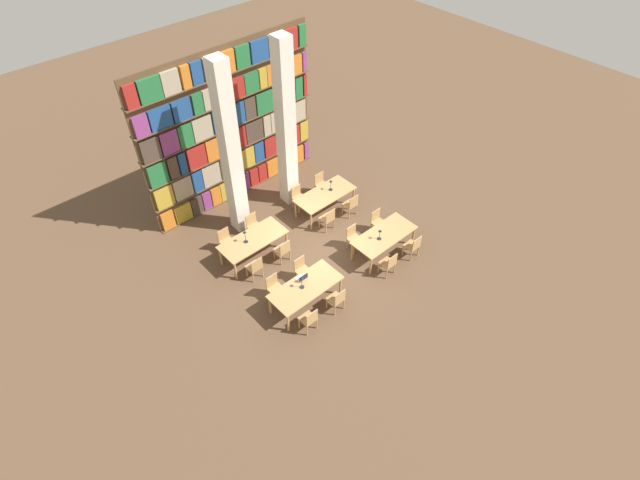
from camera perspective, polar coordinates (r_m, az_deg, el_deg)
The scene contains 29 objects.
ground_plane at distance 16.25m, azimuth -0.31°, elevation -1.48°, with size 40.00×40.00×0.00m, color brown.
bookshelf_bank at distance 17.32m, azimuth -10.06°, elevation 12.38°, with size 6.60×0.35×5.50m.
pillar_left at distance 15.54m, azimuth -10.21°, elevation 9.77°, with size 0.49×0.49×6.00m.
pillar_center at distance 16.55m, azimuth -3.93°, elevation 12.74°, with size 0.49×0.49×6.00m.
reading_table_0 at distance 14.36m, azimuth -1.66°, elevation -5.53°, with size 2.16×0.98×0.76m.
chair_0 at distance 13.95m, azimuth -1.24°, elevation -9.03°, with size 0.42×0.40×0.88m.
chair_1 at distance 14.72m, azimuth -5.21°, elevation -5.39°, with size 0.42×0.40×0.88m.
chair_2 at distance 14.38m, azimuth 1.94°, elevation -6.78°, with size 0.42×0.40×0.88m.
chair_3 at distance 15.13m, azimuth -2.08°, elevation -3.37°, with size 0.42×0.40×0.88m.
desk_lamp_0 at distance 14.08m, azimuth -2.10°, elevation -4.68°, with size 0.14×0.14×0.42m.
laptop at distance 14.47m, azimuth -2.08°, elevation -4.34°, with size 0.32×0.22×0.21m.
reading_table_1 at distance 15.94m, azimuth 7.33°, elevation 0.42°, with size 2.16×0.98×0.76m.
chair_4 at distance 15.43m, azimuth 7.87°, elevation -2.65°, with size 0.42×0.40×0.88m.
chair_5 at distance 16.13m, azimuth 3.84°, elevation 0.33°, with size 0.42×0.40×0.88m.
chair_6 at distance 16.09m, azimuth 10.59°, elevation -0.65°, with size 0.42×0.40×0.88m.
chair_7 at distance 16.75m, azimuth 6.60°, elevation 2.14°, with size 0.42×0.40×0.88m.
desk_lamp_1 at distance 15.55m, azimuth 6.86°, elevation 0.82°, with size 0.14×0.14×0.40m.
reading_table_2 at distance 15.81m, azimuth -7.65°, elevation -0.08°, with size 2.16×0.98×0.76m.
chair_8 at distance 15.32m, azimuth -7.43°, elevation -3.07°, with size 0.42×0.40×0.88m.
chair_9 at distance 16.26m, azimuth -10.66°, elevation -0.04°, with size 0.42×0.40×0.88m.
chair_10 at distance 15.73m, azimuth -4.27°, elevation -1.14°, with size 0.42×0.40×0.88m.
chair_11 at distance 16.65m, azimuth -7.60°, elevation 1.70°, with size 0.42×0.40×0.88m.
desk_lamp_2 at distance 15.48m, azimuth -8.58°, elevation 0.62°, with size 0.14×0.14×0.47m.
reading_table_3 at distance 17.33m, azimuth 0.57°, elevation 5.12°, with size 2.16×0.98×0.76m.
chair_12 at distance 16.75m, azimuth 0.90°, elevation 2.47°, with size 0.42×0.40×0.88m.
chair_13 at distance 17.63m, azimuth -2.50°, elevation 4.98°, with size 0.42×0.40×0.88m.
chair_14 at distance 17.33m, azimuth 3.57°, elevation 4.09°, with size 0.42×0.40×0.88m.
chair_15 at distance 18.18m, azimuth 0.14°, elevation 6.45°, with size 0.42×0.40×0.88m.
desk_lamp_3 at distance 17.28m, azimuth 1.25°, elevation 6.49°, with size 0.14×0.14×0.43m.
Camera 1 is at (-7.46, -8.45, 11.71)m, focal length 28.00 mm.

